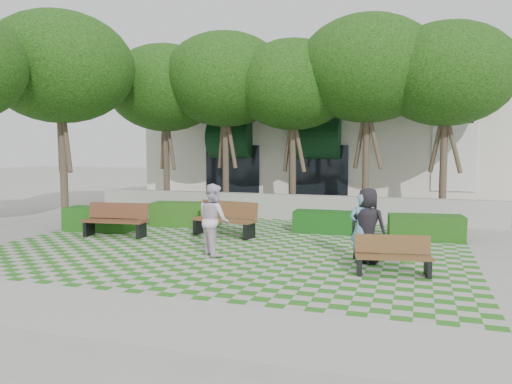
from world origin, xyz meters
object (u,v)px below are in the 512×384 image
(person_blue, at_px, (362,228))
(person_dark, at_px, (368,226))
(bench_east, at_px, (393,256))
(bench_mid, at_px, (225,220))
(hedge_midright, at_px, (325,222))
(hedge_west, at_px, (99,219))
(person_white, at_px, (214,219))
(hedge_midleft, at_px, (186,214))
(bench_west, at_px, (116,221))
(hedge_east, at_px, (426,228))

(person_blue, height_order, person_dark, person_dark)
(bench_east, relative_size, bench_mid, 0.79)
(hedge_midright, distance_m, hedge_west, 7.04)
(bench_east, xyz_separation_m, person_white, (-4.23, 0.61, 0.48))
(hedge_midleft, distance_m, person_dark, 7.24)
(bench_east, height_order, person_white, person_white)
(bench_west, distance_m, hedge_midleft, 2.66)
(hedge_midleft, height_order, person_blue, person_blue)
(hedge_midright, relative_size, person_white, 1.09)
(bench_west, bearing_deg, hedge_east, 7.77)
(hedge_east, distance_m, hedge_midright, 2.92)
(bench_east, xyz_separation_m, hedge_west, (-9.02, 2.72, -0.02))
(bench_east, xyz_separation_m, bench_mid, (-4.93, 3.10, 0.10))
(hedge_west, bearing_deg, bench_mid, 5.35)
(bench_east, distance_m, hedge_midright, 5.08)
(bench_west, height_order, hedge_west, bench_west)
(hedge_midleft, distance_m, hedge_west, 2.76)
(bench_east, height_order, hedge_midleft, bench_east)
(bench_west, bearing_deg, hedge_midright, 17.18)
(hedge_midleft, height_order, hedge_west, hedge_midleft)
(person_blue, relative_size, person_dark, 0.93)
(hedge_midright, xyz_separation_m, person_white, (-2.00, -3.97, 0.54))
(hedge_west, bearing_deg, person_dark, -12.25)
(hedge_east, height_order, person_white, person_white)
(bench_west, distance_m, hedge_east, 8.91)
(bench_mid, bearing_deg, person_blue, -17.17)
(bench_mid, relative_size, bench_west, 1.05)
(hedge_midright, xyz_separation_m, hedge_midleft, (-4.66, -0.10, 0.06))
(bench_east, bearing_deg, bench_west, 155.13)
(bench_east, distance_m, person_white, 4.30)
(bench_mid, distance_m, person_white, 2.62)
(bench_mid, xyz_separation_m, person_dark, (4.32, -2.21, 0.36))
(bench_west, height_order, hedge_midleft, bench_west)
(hedge_east, relative_size, person_blue, 1.27)
(bench_mid, xyz_separation_m, person_white, (0.70, -2.50, 0.38))
(person_blue, bearing_deg, hedge_midleft, -29.66)
(bench_east, relative_size, bench_west, 0.83)
(hedge_east, distance_m, person_dark, 3.64)
(person_blue, bearing_deg, hedge_east, -111.95)
(hedge_east, bearing_deg, bench_west, -165.48)
(hedge_east, height_order, hedge_west, hedge_west)
(hedge_west, relative_size, person_dark, 1.23)
(bench_west, bearing_deg, person_dark, -15.58)
(bench_east, bearing_deg, hedge_west, 152.70)
(bench_east, bearing_deg, person_blue, 118.50)
(person_white, bearing_deg, bench_mid, -31.91)
(person_dark, bearing_deg, hedge_east, -97.28)
(bench_west, distance_m, person_white, 4.00)
(bench_east, bearing_deg, person_dark, 113.82)
(hedge_west, bearing_deg, person_blue, -12.43)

